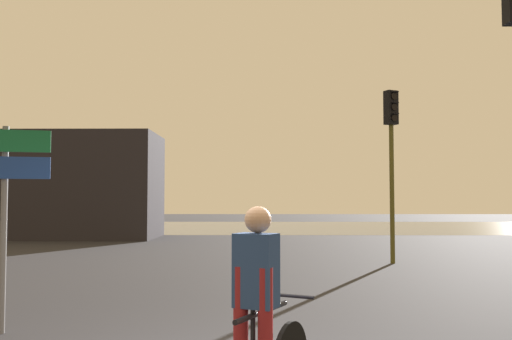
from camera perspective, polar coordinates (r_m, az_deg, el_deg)
name	(u,v)px	position (r m, az deg, el deg)	size (l,w,h in m)	color
water_strip	(251,227)	(34.78, -0.47, -5.71)	(80.00, 16.00, 0.01)	slate
distant_building	(46,186)	(26.45, -20.23, -1.50)	(9.65, 4.00, 4.52)	black
traffic_light_far_right	(391,143)	(15.48, 13.40, 2.63)	(0.39, 0.41, 4.55)	#4C4719
direction_sign_post	(4,190)	(7.84, -23.88, -1.80)	(1.07, 0.30, 2.60)	slate
cyclist	(258,315)	(4.33, 0.23, -14.28)	(0.82, 1.55, 1.62)	black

